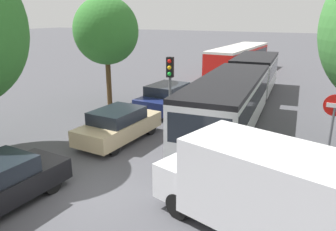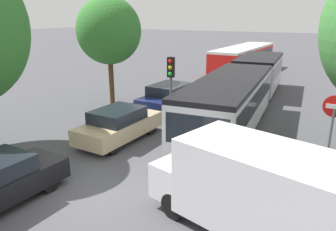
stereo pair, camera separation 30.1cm
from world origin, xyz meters
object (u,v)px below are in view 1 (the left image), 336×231
(city_bus_rear, at_px, (239,58))
(no_entry_sign, at_px, (332,123))
(articulated_bus, at_px, (242,85))
(traffic_light, at_px, (170,77))
(queued_car_tan, at_px, (119,125))
(white_van, at_px, (261,187))
(queued_car_navy, at_px, (168,97))
(tree_left_mid, at_px, (106,31))

(city_bus_rear, height_order, no_entry_sign, no_entry_sign)
(articulated_bus, height_order, traffic_light, traffic_light)
(queued_car_tan, xyz_separation_m, white_van, (6.65, -3.54, 0.52))
(white_van, bearing_deg, no_entry_sign, -94.28)
(no_entry_sign, bearing_deg, white_van, -18.93)
(queued_car_tan, distance_m, queued_car_navy, 5.11)
(no_entry_sign, bearing_deg, queued_car_navy, -119.42)
(traffic_light, height_order, no_entry_sign, traffic_light)
(articulated_bus, distance_m, queued_car_tan, 7.81)
(white_van, height_order, tree_left_mid, tree_left_mid)
(articulated_bus, bearing_deg, queued_car_tan, -30.76)
(queued_car_tan, height_order, queued_car_navy, queued_car_navy)
(queued_car_tan, xyz_separation_m, traffic_light, (1.28, 2.28, 1.78))
(articulated_bus, relative_size, white_van, 3.17)
(white_van, bearing_deg, queued_car_navy, -36.74)
(white_van, relative_size, no_entry_sign, 1.89)
(city_bus_rear, distance_m, traffic_light, 17.10)
(traffic_light, bearing_deg, articulated_bus, 141.45)
(no_entry_sign, bearing_deg, tree_left_mid, -109.53)
(queued_car_navy, relative_size, white_van, 0.84)
(city_bus_rear, height_order, traffic_light, traffic_light)
(queued_car_tan, bearing_deg, articulated_bus, -23.15)
(articulated_bus, relative_size, no_entry_sign, 5.98)
(traffic_light, bearing_deg, tree_left_mid, -129.25)
(articulated_bus, xyz_separation_m, queued_car_tan, (-3.38, -7.01, -0.71))
(traffic_light, distance_m, tree_left_mid, 6.09)
(queued_car_navy, height_order, tree_left_mid, tree_left_mid)
(articulated_bus, xyz_separation_m, city_bus_rear, (-3.51, 12.28, -0.03))
(traffic_light, bearing_deg, city_bus_rear, 170.12)
(city_bus_rear, bearing_deg, queued_car_navy, -178.49)
(articulated_bus, xyz_separation_m, queued_car_navy, (-3.63, -1.91, -0.66))
(queued_car_tan, bearing_deg, city_bus_rear, 2.99)
(articulated_bus, bearing_deg, tree_left_mid, -77.65)
(queued_car_tan, relative_size, traffic_light, 1.23)
(white_van, distance_m, no_entry_sign, 4.25)
(tree_left_mid, bearing_deg, white_van, -37.74)
(no_entry_sign, bearing_deg, city_bus_rear, -156.64)
(tree_left_mid, bearing_deg, no_entry_sign, -19.53)
(queued_car_tan, height_order, white_van, white_van)
(queued_car_tan, bearing_deg, white_van, -115.41)
(city_bus_rear, xyz_separation_m, no_entry_sign, (8.14, -18.85, 0.47))
(articulated_bus, height_order, queued_car_navy, articulated_bus)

